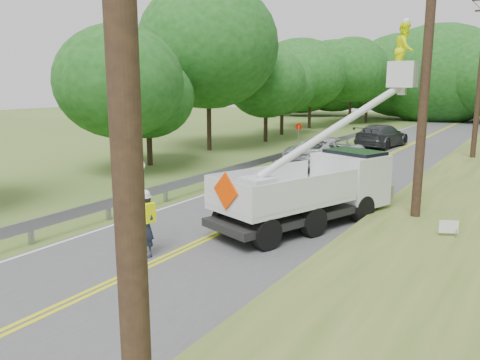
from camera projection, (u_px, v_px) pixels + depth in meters
The scene contains 12 objects.
ground at pixel (103, 287), 11.19m from camera, with size 140.00×140.00×0.00m, color #496228.
road at pixel (329, 182), 22.82m from camera, with size 7.20×96.00×0.03m.
guardrail at pixel (265, 161), 25.55m from camera, with size 0.18×48.00×0.77m.
utility_poles at pixel (463, 68), 21.69m from camera, with size 1.60×43.30×10.00m.
treeline_left at pixel (282, 70), 40.18m from camera, with size 10.73×54.93×11.27m.
treeline_horizon at pixel (453, 75), 57.54m from camera, with size 56.34×13.66×12.21m.
flagger at pixel (145, 221), 12.92m from camera, with size 1.11×0.49×2.81m.
bucket_truck at pixel (329, 178), 16.12m from camera, with size 4.87×6.92×6.50m.
suv_silver at pixel (327, 152), 26.84m from camera, with size 2.80×6.06×1.68m, color silver.
suv_darkgrey at pixel (382, 136), 34.97m from camera, with size 2.31×5.68×1.65m, color #323539.
stop_sign_permanent at pixel (299, 135), 30.39m from camera, with size 0.45×0.14×2.14m.
yard_sign at pixel (449, 228), 13.85m from camera, with size 0.50×0.25×0.77m.
Camera 1 is at (8.23, -7.20, 4.67)m, focal length 36.07 mm.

